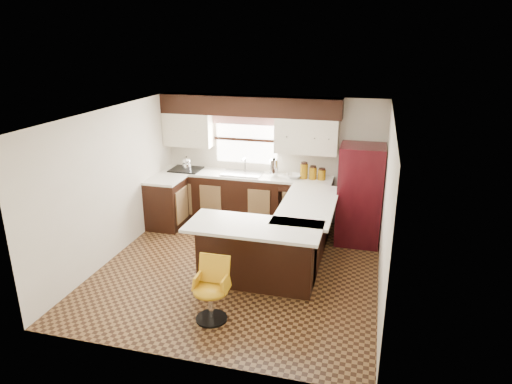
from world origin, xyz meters
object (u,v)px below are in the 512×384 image
(peninsula_return, at_px, (257,255))
(bar_chair, at_px, (211,291))
(refrigerator, at_px, (360,195))
(peninsula_long, at_px, (304,232))

(peninsula_return, height_order, bar_chair, peninsula_return)
(refrigerator, bearing_deg, peninsula_long, -133.31)
(peninsula_long, height_order, bar_chair, peninsula_long)
(peninsula_long, distance_m, bar_chair, 2.19)
(peninsula_long, bearing_deg, peninsula_return, -118.30)
(peninsula_long, xyz_separation_m, peninsula_return, (-0.53, -0.97, 0.00))
(peninsula_long, bearing_deg, bar_chair, -112.82)
(peninsula_long, bearing_deg, refrigerator, 46.69)
(refrigerator, distance_m, bar_chair, 3.36)
(peninsula_return, relative_size, refrigerator, 0.96)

